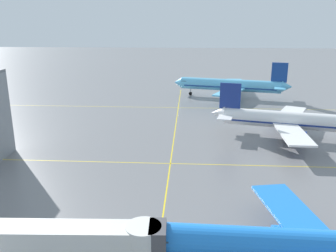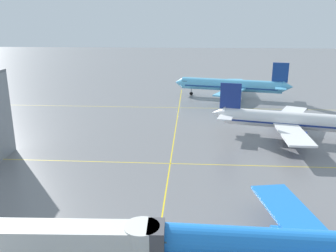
{
  "view_description": "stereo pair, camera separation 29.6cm",
  "coord_description": "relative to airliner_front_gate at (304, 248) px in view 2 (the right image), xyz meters",
  "views": [
    {
      "loc": [
        3.08,
        -18.28,
        23.79
      ],
      "look_at": [
        -0.71,
        43.59,
        5.26
      ],
      "focal_mm": 38.24,
      "sensor_mm": 36.0,
      "label": 1
    },
    {
      "loc": [
        3.38,
        -18.27,
        23.79
      ],
      "look_at": [
        -0.71,
        43.59,
        5.26
      ],
      "focal_mm": 38.24,
      "sensor_mm": 36.0,
      "label": 2
    }
  ],
  "objects": [
    {
      "name": "jet_bridge",
      "position": [
        -20.82,
        -0.87,
        0.58
      ],
      "size": [
        18.62,
        3.75,
        5.58
      ],
      "color": "silver",
      "rests_on": "ground"
    },
    {
      "name": "airliner_second_row",
      "position": [
        10.67,
        43.19,
        0.23
      ],
      "size": [
        34.72,
        29.51,
        10.88
      ],
      "color": "white",
      "rests_on": "ground"
    },
    {
      "name": "airliner_third_row",
      "position": [
        2.11,
        82.87,
        0.44
      ],
      "size": [
        36.58,
        31.1,
        11.47
      ],
      "color": "#5BB7E5",
      "rests_on": "ground"
    },
    {
      "name": "taxiway_markings",
      "position": [
        -14.09,
        27.7,
        -3.48
      ],
      "size": [
        130.5,
        134.26,
        0.01
      ],
      "color": "yellow",
      "rests_on": "ground"
    },
    {
      "name": "airliner_front_gate",
      "position": [
        0.0,
        0.0,
        0.0
      ],
      "size": [
        32.74,
        28.3,
        10.2
      ],
      "color": "blue",
      "rests_on": "ground"
    }
  ]
}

